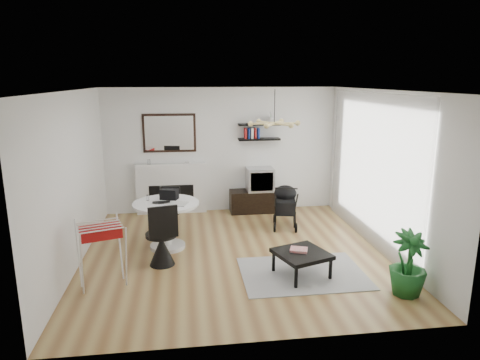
{
  "coord_description": "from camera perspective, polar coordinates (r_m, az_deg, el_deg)",
  "views": [
    {
      "loc": [
        -0.79,
        -6.68,
        2.88
      ],
      "look_at": [
        0.14,
        0.4,
        1.18
      ],
      "focal_mm": 32.0,
      "sensor_mm": 36.0,
      "label": 1
    }
  ],
  "objects": [
    {
      "name": "black_bag",
      "position": [
        7.56,
        -9.42,
        -1.87
      ],
      "size": [
        0.34,
        0.27,
        0.18
      ],
      "primitive_type": "cube",
      "rotation": [
        0.0,
        0.0,
        -0.33
      ],
      "color": "black",
      "rests_on": "dining_table"
    },
    {
      "name": "shelf_lower",
      "position": [
        9.28,
        2.57,
        5.46
      ],
      "size": [
        0.9,
        0.25,
        0.04
      ],
      "primitive_type": "cube",
      "color": "black",
      "rests_on": "wall_back"
    },
    {
      "name": "rug",
      "position": [
        6.69,
        8.35,
        -12.18
      ],
      "size": [
        1.85,
        1.34,
        0.01
      ],
      "primitive_type": "cube",
      "color": "gray",
      "rests_on": "floor"
    },
    {
      "name": "wall_left",
      "position": [
        7.06,
        -21.29,
        -0.03
      ],
      "size": [
        0.0,
        5.0,
        5.0
      ],
      "primitive_type": "plane",
      "rotation": [
        1.57,
        0.0,
        1.57
      ],
      "color": "white",
      "rests_on": "floor"
    },
    {
      "name": "stroller",
      "position": [
        8.51,
        6.05,
        -3.67
      ],
      "size": [
        0.59,
        0.8,
        0.91
      ],
      "rotation": [
        0.0,
        0.0,
        -0.2
      ],
      "color": "black",
      "rests_on": "floor"
    },
    {
      "name": "shelf_upper",
      "position": [
        9.24,
        2.59,
        7.43
      ],
      "size": [
        0.9,
        0.25,
        0.04
      ],
      "primitive_type": "cube",
      "color": "black",
      "rests_on": "wall_back"
    },
    {
      "name": "wall_back",
      "position": [
        9.34,
        -2.53,
        3.96
      ],
      "size": [
        5.0,
        0.0,
        5.0
      ],
      "primitive_type": "plane",
      "rotation": [
        1.57,
        0.0,
        0.0
      ],
      "color": "white",
      "rests_on": "floor"
    },
    {
      "name": "ceiling",
      "position": [
        6.73,
        -0.74,
        11.88
      ],
      "size": [
        5.0,
        5.0,
        0.0
      ],
      "primitive_type": "plane",
      "color": "white",
      "rests_on": "wall_back"
    },
    {
      "name": "drying_rack",
      "position": [
        6.36,
        -17.94,
        -9.35
      ],
      "size": [
        0.77,
        0.74,
        0.93
      ],
      "rotation": [
        0.0,
        0.0,
        0.32
      ],
      "color": "white",
      "rests_on": "floor"
    },
    {
      "name": "magazines",
      "position": [
        6.51,
        7.84,
        -9.19
      ],
      "size": [
        0.3,
        0.27,
        0.04
      ],
      "primitive_type": "cube",
      "rotation": [
        0.0,
        0.0,
        -0.35
      ],
      "color": "red",
      "rests_on": "coffee_table"
    },
    {
      "name": "pendant_lamp",
      "position": [
        7.17,
        4.6,
        7.53
      ],
      "size": [
        0.9,
        0.9,
        0.1
      ],
      "primitive_type": null,
      "color": "tan",
      "rests_on": "ceiling"
    },
    {
      "name": "drinking_glass",
      "position": [
        7.57,
        -12.21,
        -2.32
      ],
      "size": [
        0.06,
        0.06,
        0.09
      ],
      "primitive_type": "cylinder",
      "color": "white",
      "rests_on": "dining_table"
    },
    {
      "name": "laptop",
      "position": [
        7.32,
        -10.47,
        -3.05
      ],
      "size": [
        0.3,
        0.19,
        0.02
      ],
      "primitive_type": "imported",
      "rotation": [
        0.0,
        0.0,
        0.0
      ],
      "color": "black",
      "rests_on": "dining_table"
    },
    {
      "name": "chair_far",
      "position": [
        8.24,
        -9.4,
        -5.2
      ],
      "size": [
        0.43,
        0.45,
        0.88
      ],
      "rotation": [
        0.0,
        0.0,
        -0.16
      ],
      "color": "black",
      "rests_on": "floor"
    },
    {
      "name": "floor",
      "position": [
        7.32,
        -0.67,
        -9.77
      ],
      "size": [
        5.0,
        5.0,
        0.0
      ],
      "primitive_type": "plane",
      "color": "brown",
      "rests_on": "ground"
    },
    {
      "name": "chair_near",
      "position": [
        6.88,
        -10.37,
        -8.61
      ],
      "size": [
        0.52,
        0.53,
        1.03
      ],
      "rotation": [
        0.0,
        0.0,
        3.38
      ],
      "color": "black",
      "rests_on": "floor"
    },
    {
      "name": "crt_tv",
      "position": [
        9.33,
        2.67,
        0.09
      ],
      "size": [
        0.57,
        0.5,
        0.5
      ],
      "color": "#B5B5B7",
      "rests_on": "tv_console"
    },
    {
      "name": "newspaper",
      "position": [
        7.27,
        -8.43,
        -3.13
      ],
      "size": [
        0.41,
        0.38,
        0.01
      ],
      "primitive_type": "cube",
      "rotation": [
        0.0,
        0.0,
        -0.31
      ],
      "color": "beige",
      "rests_on": "dining_table"
    },
    {
      "name": "coffee_table",
      "position": [
        6.5,
        8.24,
        -9.81
      ],
      "size": [
        0.9,
        0.9,
        0.36
      ],
      "rotation": [
        0.0,
        0.0,
        0.34
      ],
      "color": "black",
      "rests_on": "rug"
    },
    {
      "name": "tv_console",
      "position": [
        9.46,
        2.59,
        -2.8
      ],
      "size": [
        1.29,
        0.45,
        0.48
      ],
      "primitive_type": "cube",
      "color": "black",
      "rests_on": "floor"
    },
    {
      "name": "potted_plant",
      "position": [
        6.29,
        21.51,
        -10.33
      ],
      "size": [
        0.57,
        0.57,
        0.9
      ],
      "primitive_type": "imported",
      "rotation": [
        0.0,
        0.0,
        0.15
      ],
      "color": "#18551F",
      "rests_on": "floor"
    },
    {
      "name": "dining_table",
      "position": [
        7.47,
        -9.76,
        -5.03
      ],
      "size": [
        1.13,
        1.13,
        0.82
      ],
      "color": "white",
      "rests_on": "floor"
    },
    {
      "name": "sheer_curtain",
      "position": [
        7.74,
        17.06,
        1.41
      ],
      "size": [
        0.04,
        3.6,
        2.6
      ],
      "primitive_type": "cube",
      "color": "white",
      "rests_on": "wall_right"
    },
    {
      "name": "fireplace",
      "position": [
        9.37,
        -9.16,
        -0.32
      ],
      "size": [
        1.5,
        0.17,
        2.16
      ],
      "color": "white",
      "rests_on": "floor"
    },
    {
      "name": "wall_right",
      "position": [
        7.6,
        18.36,
        1.11
      ],
      "size": [
        0.0,
        5.0,
        5.0
      ],
      "primitive_type": "plane",
      "rotation": [
        1.57,
        0.0,
        -1.57
      ],
      "color": "white",
      "rests_on": "floor"
    }
  ]
}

